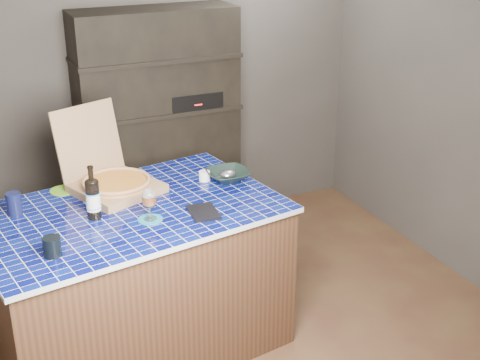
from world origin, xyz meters
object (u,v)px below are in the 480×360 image
dvd_case (203,212)px  kitchen_island (133,280)px  pizza_box (114,180)px  wine_glass (149,198)px  mead_bottle (93,198)px  bowl (228,175)px

dvd_case → kitchen_island: bearing=153.7°
pizza_box → wine_glass: (0.08, -0.46, 0.06)m
pizza_box → mead_bottle: bearing=-142.8°
mead_bottle → bowl: 0.90m
wine_glass → kitchen_island: bearing=112.5°
wine_glass → pizza_box: bearing=99.4°
pizza_box → wine_glass: pizza_box is taller
wine_glass → dvd_case: size_ratio=0.86×
kitchen_island → mead_bottle: size_ratio=6.02×
mead_bottle → dvd_case: size_ratio=1.45×
kitchen_island → pizza_box: 0.60m
pizza_box → dvd_case: size_ratio=3.12×
mead_bottle → wine_glass: bearing=-29.6°
kitchen_island → dvd_case: (0.37, -0.23, 0.47)m
pizza_box → dvd_case: bearing=-75.7°
dvd_case → bowl: 0.49m
kitchen_island → wine_glass: size_ratio=10.13×
pizza_box → dvd_case: 0.63m
kitchen_island → dvd_case: dvd_case is taller
kitchen_island → bowl: bowl is taller
kitchen_island → mead_bottle: mead_bottle is taller
pizza_box → mead_bottle: size_ratio=2.15×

